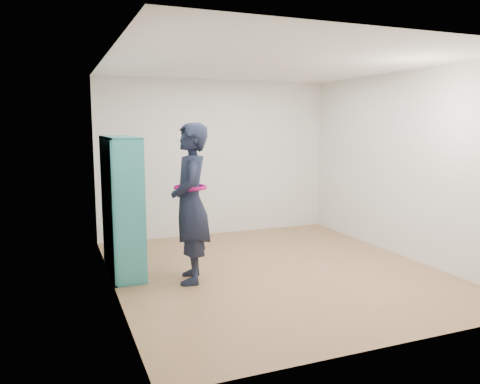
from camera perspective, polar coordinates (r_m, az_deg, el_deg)
name	(u,v)px	position (r m, az deg, el deg)	size (l,w,h in m)	color
floor	(274,270)	(6.14, 4.18, -9.49)	(4.50, 4.50, 0.00)	olive
ceiling	(276,63)	(5.89, 4.45, 15.36)	(4.50, 4.50, 0.00)	white
wall_left	(111,177)	(5.31, -15.46, 1.81)	(0.02, 4.50, 2.60)	silver
wall_right	(403,165)	(6.99, 19.24, 3.12)	(0.02, 4.50, 2.60)	silver
wall_back	(217,158)	(7.95, -2.84, 4.14)	(4.00, 0.02, 2.60)	silver
wall_front	(397,195)	(3.99, 18.63, -0.36)	(4.00, 0.02, 2.60)	silver
bookshelf	(119,207)	(6.11, -14.49, -1.81)	(0.38, 1.29, 1.72)	teal
person	(191,203)	(5.54, -6.04, -1.38)	(0.61, 0.78, 1.89)	black
smartphone	(177,192)	(5.59, -7.65, -0.04)	(0.03, 0.10, 0.14)	silver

